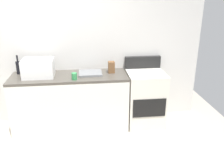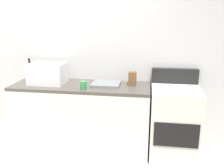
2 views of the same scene
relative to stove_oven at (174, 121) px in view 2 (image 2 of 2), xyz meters
The scene contains 8 objects.
wall_back 1.77m from the stove_oven, 167.22° to the left, with size 5.00×0.10×2.60m, color silver.
kitchen_counter 1.22m from the stove_oven, behind, with size 1.80×0.60×0.90m.
stove_oven is the anchor object (origin of this frame).
microwave 1.77m from the stove_oven, behind, with size 0.46×0.34×0.27m, color white.
sink_basin 1.00m from the stove_oven, behind, with size 0.36×0.32×0.03m, color slate.
wine_bottle 2.09m from the stove_oven, behind, with size 0.07×0.07×0.30m.
coffee_mug 1.25m from the stove_oven, 169.94° to the right, with size 0.08×0.08×0.10m, color #338C4C.
knife_block 0.76m from the stove_oven, behind, with size 0.10×0.10×0.18m, color brown.
Camera 2 is at (1.16, -1.76, 1.75)m, focal length 38.82 mm.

